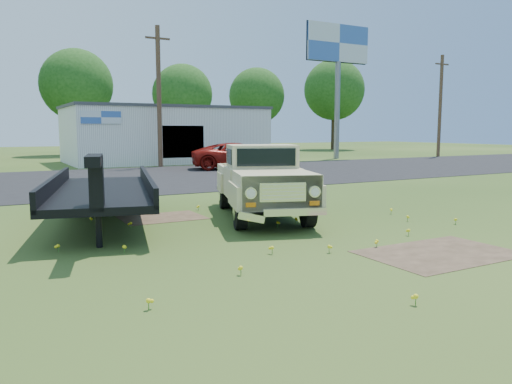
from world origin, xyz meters
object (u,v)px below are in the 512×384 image
vintage_pickup_truck (262,181)px  dark_sedan (259,156)px  flatbed_trailer (102,186)px  billboard (338,55)px  red_pickup (239,156)px

vintage_pickup_truck → dark_sedan: bearing=79.7°
vintage_pickup_truck → flatbed_trailer: bearing=-175.8°
billboard → flatbed_trailer: (-23.61, -20.64, -7.56)m
red_pickup → flatbed_trailer: bearing=159.8°
flatbed_trailer → red_pickup: 18.33m
billboard → dark_sedan: (-10.47, -5.44, -7.80)m
flatbed_trailer → billboard: bearing=54.7°
red_pickup → dark_sedan: size_ratio=1.34×
flatbed_trailer → dark_sedan: size_ratio=1.67×
vintage_pickup_truck → red_pickup: bearing=84.1°
flatbed_trailer → red_pickup: flatbed_trailer is taller
vintage_pickup_truck → flatbed_trailer: size_ratio=0.77×
flatbed_trailer → vintage_pickup_truck: bearing=-1.0°
billboard → red_pickup: 15.83m
vintage_pickup_truck → dark_sedan: 18.61m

